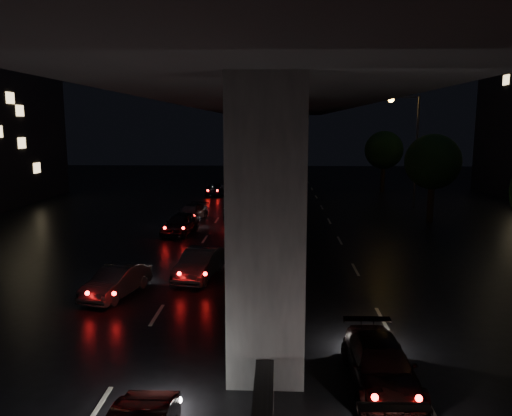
{
  "coord_description": "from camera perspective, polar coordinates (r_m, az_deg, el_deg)",
  "views": [
    {
      "loc": [
        0.27,
        -22.83,
        6.74
      ],
      "look_at": [
        -0.92,
        5.42,
        2.01
      ],
      "focal_mm": 35.0,
      "sensor_mm": 36.0,
      "label": 1
    }
  ],
  "objects": [
    {
      "name": "tree_c",
      "position": [
        36.53,
        19.56,
        4.96
      ],
      "size": [
        3.8,
        3.8,
        6.12
      ],
      "color": "black",
      "rests_on": "ground"
    },
    {
      "name": "tree_d",
      "position": [
        52.01,
        14.4,
        6.4
      ],
      "size": [
        3.8,
        3.8,
        6.12
      ],
      "color": "black",
      "rests_on": "ground"
    },
    {
      "name": "car_10",
      "position": [
        47.1,
        -1.2,
        2.05
      ],
      "size": [
        2.22,
        4.63,
        1.28
      ],
      "primitive_type": "imported",
      "rotation": [
        0.0,
        0.0,
        0.02
      ],
      "color": "black",
      "rests_on": "ground"
    },
    {
      "name": "car_4",
      "position": [
        20.79,
        -15.67,
        -8.07
      ],
      "size": [
        2.12,
        3.79,
        1.18
      ],
      "primitive_type": "imported",
      "rotation": [
        0.0,
        0.0,
        -0.26
      ],
      "color": "black",
      "rests_on": "ground"
    },
    {
      "name": "car_9",
      "position": [
        41.76,
        -2.24,
        0.96
      ],
      "size": [
        1.32,
        3.35,
        1.08
      ],
      "primitive_type": "imported",
      "rotation": [
        0.0,
        0.0,
        0.05
      ],
      "color": "#605753",
      "rests_on": "ground"
    },
    {
      "name": "viaduct",
      "position": [
        27.88,
        1.9,
        12.79
      ],
      "size": [
        12.0,
        80.0,
        10.5
      ],
      "color": "#333335",
      "rests_on": "ground"
    },
    {
      "name": "ground",
      "position": [
        23.8,
        1.67,
        -6.95
      ],
      "size": [
        120.0,
        120.0,
        0.0
      ],
      "primitive_type": "plane",
      "color": "black",
      "rests_on": "ground"
    },
    {
      "name": "car_3",
      "position": [
        13.92,
        14.05,
        -17.05
      ],
      "size": [
        1.71,
        4.07,
        1.17
      ],
      "primitive_type": "imported",
      "rotation": [
        0.0,
        0.0,
        0.02
      ],
      "color": "black",
      "rests_on": "ground"
    },
    {
      "name": "car_8",
      "position": [
        36.29,
        -2.27,
        -0.17
      ],
      "size": [
        1.64,
        3.87,
        1.3
      ],
      "primitive_type": "imported",
      "rotation": [
        0.0,
        0.0,
        -0.03
      ],
      "color": "black",
      "rests_on": "ground"
    },
    {
      "name": "car_6",
      "position": [
        31.44,
        -8.63,
        -1.78
      ],
      "size": [
        2.17,
        4.04,
        1.3
      ],
      "primitive_type": "imported",
      "rotation": [
        0.0,
        0.0,
        -0.17
      ],
      "color": "black",
      "rests_on": "ground"
    },
    {
      "name": "streetlight_far",
      "position": [
        42.22,
        17.24,
        7.61
      ],
      "size": [
        2.52,
        0.44,
        9.0
      ],
      "color": "#2D2D33",
      "rests_on": "ground"
    },
    {
      "name": "car_7",
      "position": [
        35.79,
        -7.41,
        -0.53
      ],
      "size": [
        2.32,
        4.08,
        1.12
      ],
      "primitive_type": "imported",
      "rotation": [
        0.0,
        0.0,
        -0.21
      ],
      "color": "#252529",
      "rests_on": "ground"
    },
    {
      "name": "median_barrier",
      "position": [
        28.54,
        1.81,
        -3.29
      ],
      "size": [
        0.45,
        70.0,
        0.85
      ],
      "primitive_type": "cube",
      "color": "#333335",
      "rests_on": "ground"
    },
    {
      "name": "car_5",
      "position": [
        22.42,
        -6.48,
        -6.36
      ],
      "size": [
        1.98,
        4.04,
        1.28
      ],
      "primitive_type": "imported",
      "rotation": [
        0.0,
        0.0,
        -0.17
      ],
      "color": "black",
      "rests_on": "ground"
    },
    {
      "name": "car_11",
      "position": [
        48.61,
        -4.74,
        2.14
      ],
      "size": [
        2.11,
        4.03,
        1.08
      ],
      "primitive_type": "imported",
      "rotation": [
        0.0,
        0.0,
        0.08
      ],
      "color": "black",
      "rests_on": "ground"
    }
  ]
}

